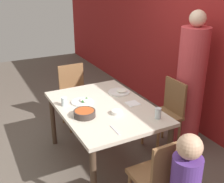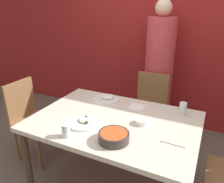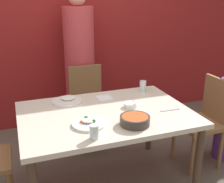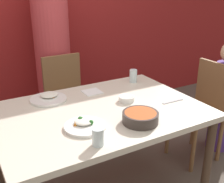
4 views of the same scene
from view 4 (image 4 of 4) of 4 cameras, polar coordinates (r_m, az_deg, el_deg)
wall_back at (r=3.20m, az=-15.89°, el=17.06°), size 10.00×0.06×2.70m
dining_table at (r=1.98m, az=-2.46°, el=-5.60°), size 1.42×0.99×0.73m
chair_adult_spot at (r=2.77m, az=-9.04°, el=-1.30°), size 0.40×0.40×0.90m
chair_child_spot at (r=2.66m, az=17.83°, el=-3.13°), size 0.40×0.40×0.90m
person_adult at (r=2.99m, az=-11.84°, el=6.36°), size 0.36×0.36×1.73m
person_child at (r=2.86m, az=21.81°, el=-1.67°), size 0.23×0.23×1.06m
bowl_curry at (r=1.77m, az=5.78°, el=-5.22°), size 0.23×0.23×0.07m
plate_rice_adult at (r=2.14m, az=-12.77°, el=-1.29°), size 0.27×0.27×0.05m
plate_rice_child at (r=1.72m, az=-5.56°, el=-6.79°), size 0.26×0.26×0.05m
bowl_rice_small at (r=2.07m, az=2.97°, el=-1.41°), size 0.12×0.12×0.04m
glass_water_tall at (r=1.52m, az=-2.88°, el=-9.19°), size 0.07×0.07×0.10m
glass_water_short at (r=2.46m, az=4.33°, el=3.18°), size 0.07×0.07×0.11m
napkin_folded at (r=2.24m, az=-4.09°, el=-0.08°), size 0.14×0.14×0.01m
fork_steel at (r=2.11m, az=12.28°, el=-1.95°), size 0.18×0.02×0.01m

